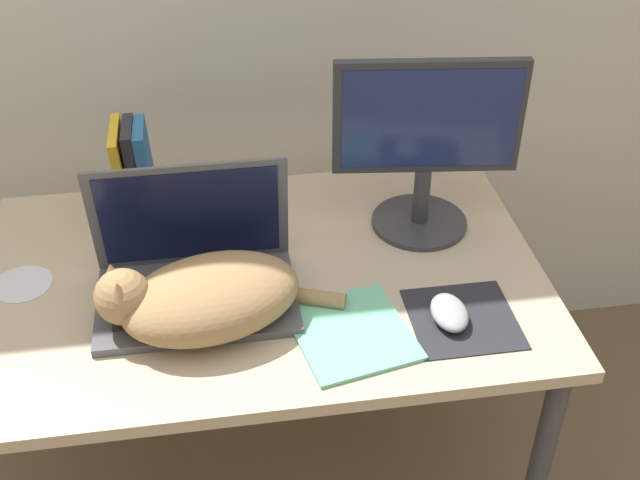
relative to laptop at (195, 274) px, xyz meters
The scene contains 9 objects.
desk 0.19m from the laptop, 18.25° to the left, with size 1.16×0.75×0.75m.
laptop is the anchor object (origin of this frame).
cat 0.09m from the laptop, 82.04° to the right, with size 0.47×0.30×0.15m.
external_monitor 0.55m from the laptop, 18.53° to the left, with size 0.39×0.21×0.39m.
mousepad 0.53m from the laptop, 17.17° to the right, with size 0.20×0.20×0.00m.
computer_mouse 0.50m from the laptop, 18.12° to the right, with size 0.07×0.11×0.04m.
book_row 0.35m from the laptop, 110.70° to the left, with size 0.08×0.15×0.22m.
notepad 0.33m from the laptop, 30.03° to the right, with size 0.25×0.26×0.01m.
cd_disc 0.36m from the laptop, 166.74° to the left, with size 0.12×0.12×0.00m.
Camera 1 is at (-0.08, -0.92, 1.78)m, focal length 45.00 mm.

